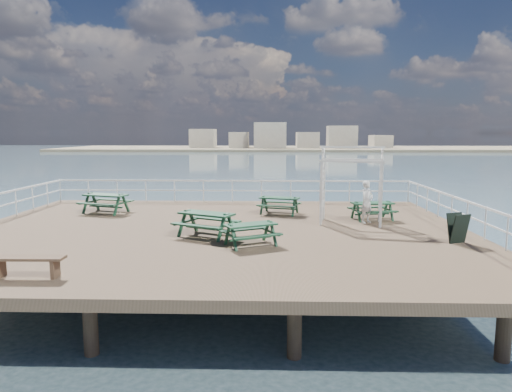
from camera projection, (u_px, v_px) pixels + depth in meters
The scene contains 12 objects.
ground at pixel (217, 234), 16.40m from camera, with size 18.00×14.00×0.30m, color brown.
sea_backdrop at pixel (302, 145), 148.83m from camera, with size 300.00×300.00×9.20m.
railing at pixel (222, 196), 18.81m from camera, with size 17.77×13.76×1.10m.
picnic_table_a at pixel (106, 199), 19.80m from camera, with size 2.24×1.99×0.92m.
picnic_table_b at pixel (279, 202), 19.53m from camera, with size 1.97×1.75×0.81m.
picnic_table_c at pixel (372, 207), 18.19m from camera, with size 1.85×1.60×0.79m.
picnic_table_d at pixel (206, 219), 15.26m from camera, with size 2.34×2.17×0.91m.
picnic_table_e at pixel (251, 230), 13.99m from camera, with size 2.00×1.86×0.78m.
flat_bench_near at pixel (27, 262), 10.91m from camera, with size 1.77×0.45×0.51m.
trellis_arbor at pixel (351, 189), 17.36m from camera, with size 2.58×1.72×2.95m.
sandwich_board at pixel (458, 229), 14.30m from camera, with size 0.70×0.62×0.96m.
person at pixel (367, 202), 17.51m from camera, with size 0.60×0.39×1.63m, color white.
Camera 1 is at (1.88, -16.01, 3.43)m, focal length 32.00 mm.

